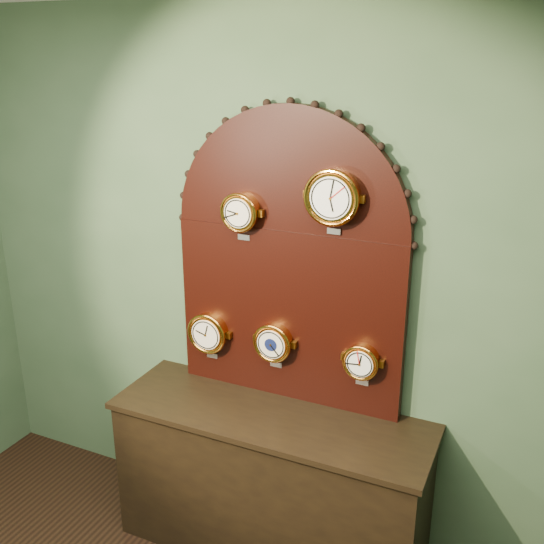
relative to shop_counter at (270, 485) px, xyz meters
The scene contains 8 objects.
wall_back 1.04m from the shop_counter, 90.00° to the left, with size 4.00×4.00×0.00m, color #3D563B.
shop_counter is the anchor object (origin of this frame).
display_board 1.25m from the shop_counter, 90.00° to the left, with size 1.26×0.06×1.53m.
roman_clock 1.44m from the shop_counter, 146.25° to the left, with size 0.20×0.08×0.25m.
arabic_clock 1.56m from the shop_counter, 32.51° to the left, with size 0.26×0.08×0.31m.
hygrometer 0.86m from the shop_counter, 160.64° to the left, with size 0.23×0.08×0.28m.
barometer 0.77m from the shop_counter, 109.28° to the left, with size 0.21×0.08×0.26m.
tide_clock 0.86m from the shop_counter, 20.55° to the left, with size 0.18×0.08×0.23m.
Camera 1 is at (1.16, -0.26, 2.55)m, focal length 41.53 mm.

